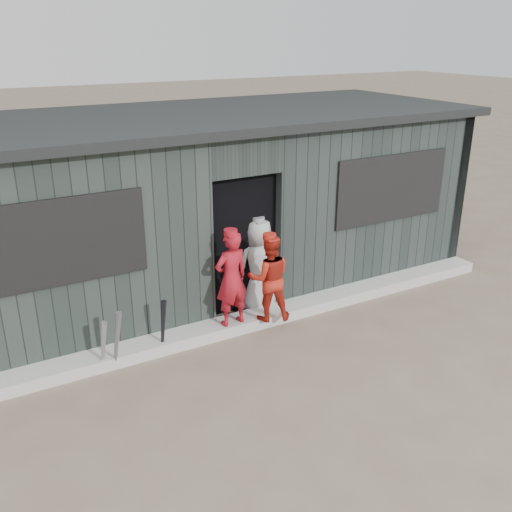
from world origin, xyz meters
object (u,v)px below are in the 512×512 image
bat_left (103,346)px  player_red_left (231,279)px  bat_right (163,327)px  dugout (201,202)px  player_red_right (269,278)px  player_grey_back (258,266)px  bat_mid (117,341)px

bat_left → player_red_left: bearing=3.5°
bat_right → dugout: bearing=53.2°
player_red_left → player_red_right: size_ratio=1.09×
bat_left → player_red_right: player_red_right is taller
player_red_left → player_grey_back: bearing=-152.6°
player_red_left → player_red_right: player_red_left is taller
bat_mid → bat_right: size_ratio=1.10×
bat_left → player_red_left: size_ratio=0.55×
player_red_right → dugout: (-0.10, 1.87, 0.56)m
bat_right → player_red_left: player_red_left is taller
player_red_left → bat_right: bearing=-2.7°
bat_right → player_red_right: bearing=-2.6°
bat_left → player_grey_back: player_grey_back is taller
bat_left → bat_mid: bearing=-22.4°
bat_right → player_red_right: (1.45, -0.07, 0.36)m
bat_mid → player_red_left: 1.61m
player_red_left → bat_mid: bearing=0.5°
bat_right → player_grey_back: size_ratio=0.55×
bat_mid → player_red_left: (1.56, 0.16, 0.38)m
dugout → bat_right: bearing=-126.8°
player_red_right → dugout: bearing=-66.4°
bat_right → player_grey_back: 1.67m
bat_left → bat_right: bat_right is taller
bat_mid → player_red_right: size_ratio=0.71×
bat_left → player_red_right: size_ratio=0.60×
player_red_left → dugout: (0.39, 1.76, 0.50)m
bat_mid → player_red_right: bearing=1.5°
bat_right → player_grey_back: (1.58, 0.45, 0.31)m
player_red_left → player_red_right: 0.51m
bat_right → dugout: dugout is taller
bat_left → player_red_left: (1.70, 0.11, 0.44)m
player_grey_back → dugout: (-0.23, 1.36, 0.60)m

